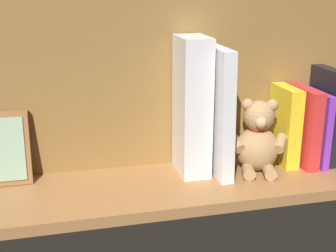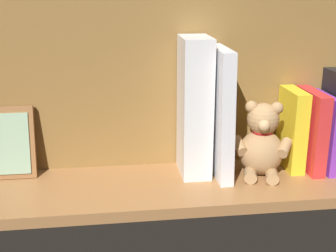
% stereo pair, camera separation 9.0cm
% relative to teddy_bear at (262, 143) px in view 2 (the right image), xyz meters
% --- Properties ---
extents(ground_plane, '(0.92, 0.24, 0.02)m').
position_rel_teddy_bear_xyz_m(ground_plane, '(0.20, 0.01, -0.08)').
color(ground_plane, '#9E6B3D').
extents(shelf_back_panel, '(0.92, 0.02, 0.37)m').
position_rel_teddy_bear_xyz_m(shelf_back_panel, '(0.20, -0.09, 0.12)').
color(shelf_back_panel, olive).
rests_on(shelf_back_panel, ground_plane).
extents(book_1, '(0.02, 0.12, 0.16)m').
position_rel_teddy_bear_xyz_m(book_1, '(-0.14, -0.02, 0.01)').
color(book_1, purple).
rests_on(book_1, ground_plane).
extents(book_2, '(0.03, 0.12, 0.17)m').
position_rel_teddy_bear_xyz_m(book_2, '(-0.11, -0.02, 0.02)').
color(book_2, red).
rests_on(book_2, ground_plane).
extents(book_3, '(0.03, 0.10, 0.17)m').
position_rel_teddy_bear_xyz_m(book_3, '(-0.08, -0.03, 0.02)').
color(book_3, yellow).
rests_on(book_3, ground_plane).
extents(teddy_bear, '(0.12, 0.12, 0.16)m').
position_rel_teddy_bear_xyz_m(teddy_bear, '(0.00, 0.00, 0.00)').
color(teddy_bear, tan).
rests_on(teddy_bear, ground_plane).
extents(book_4, '(0.03, 0.13, 0.27)m').
position_rel_teddy_bear_xyz_m(book_4, '(0.09, -0.01, 0.06)').
color(book_4, silver).
rests_on(book_4, ground_plane).
extents(dictionary_thick_white, '(0.06, 0.10, 0.29)m').
position_rel_teddy_bear_xyz_m(dictionary_thick_white, '(0.14, -0.03, 0.07)').
color(dictionary_thick_white, silver).
rests_on(dictionary_thick_white, ground_plane).
extents(picture_frame_leaning, '(0.13, 0.04, 0.15)m').
position_rel_teddy_bear_xyz_m(picture_frame_leaning, '(0.53, -0.06, 0.00)').
color(picture_frame_leaning, brown).
rests_on(picture_frame_leaning, ground_plane).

